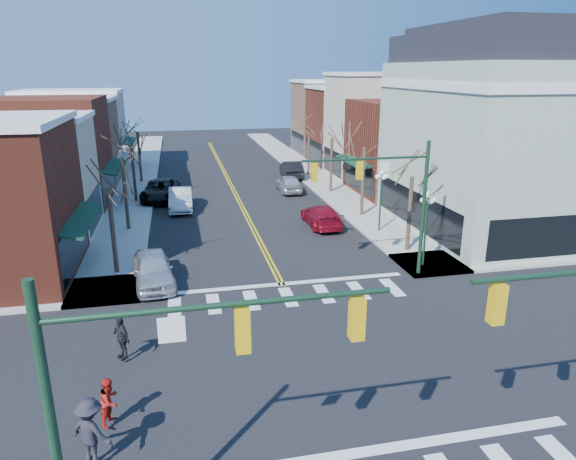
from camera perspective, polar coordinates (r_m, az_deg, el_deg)
ground at (r=19.81m, az=3.94°, el=-14.82°), size 160.00×160.00×0.00m
sidewalk_left at (r=37.76m, az=-17.68°, el=0.45°), size 3.50×70.00×0.15m
sidewalk_right at (r=39.93m, az=8.12°, el=2.02°), size 3.50×70.00×0.15m
bldg_left_stucco_a at (r=37.75m, az=-28.52°, el=4.91°), size 10.00×7.00×7.50m
bldg_left_brick_b at (r=45.29m, az=-25.96°, el=7.68°), size 10.00×9.00×8.50m
bldg_left_tan at (r=53.32m, az=-23.95°, el=8.77°), size 10.00×7.50×7.80m
bldg_left_stucco_b at (r=60.85m, az=-22.60°, el=10.02°), size 10.00×8.00×8.20m
bldg_right_brick_a at (r=46.94m, az=13.75°, el=8.90°), size 10.00×8.50×8.00m
bldg_right_stucco at (r=53.85m, az=10.23°, el=11.22°), size 10.00×7.00×10.00m
bldg_right_brick_b at (r=60.90m, az=7.50°, el=11.32°), size 10.00×8.00×8.50m
bldg_right_tan at (r=68.43m, az=5.24°, el=12.26°), size 10.00×8.00×9.00m
victorian_corner at (r=37.46m, az=22.94°, el=10.10°), size 12.25×14.25×13.30m
traffic_mast_near_left at (r=10.47m, az=-14.72°, el=-17.15°), size 6.60×0.28×7.20m
traffic_mast_far_right at (r=26.30m, az=11.37°, el=4.23°), size 6.60×0.28×7.20m
lamppost_corner at (r=28.81m, az=15.16°, el=1.52°), size 0.36×0.36×4.33m
lamppost_midblock at (r=34.52m, az=10.31°, el=4.43°), size 0.36×0.36×4.33m
tree_left_a at (r=28.49m, az=-18.88°, el=-0.22°), size 0.24×0.24×4.76m
tree_left_b at (r=36.15m, az=-17.61°, el=3.75°), size 0.24×0.24×5.04m
tree_left_c at (r=43.99m, az=-16.74°, el=5.83°), size 0.24×0.24×4.55m
tree_left_d at (r=51.82m, az=-16.16°, el=7.73°), size 0.24×0.24×4.90m
tree_right_a at (r=31.22m, az=13.34°, el=1.62°), size 0.24×0.24×4.62m
tree_right_b at (r=38.31m, az=8.30°, el=5.23°), size 0.24×0.24×5.18m
tree_right_c at (r=45.77m, az=4.82°, el=7.11°), size 0.24×0.24×4.83m
tree_right_d at (r=53.36m, az=2.31°, el=8.70°), size 0.24×0.24×4.97m
car_left_near at (r=27.07m, az=-14.76°, el=-4.27°), size 2.49×5.00×1.64m
car_left_mid at (r=41.14m, az=-11.85°, el=3.36°), size 1.84×5.07×1.66m
car_left_far at (r=44.64m, az=-13.98°, el=4.32°), size 3.47×6.30×1.67m
car_right_near at (r=36.10m, az=3.73°, el=1.59°), size 2.07×5.07×1.47m
car_right_mid at (r=46.22m, az=0.09°, el=5.20°), size 1.90×4.59×1.55m
car_right_far at (r=52.37m, az=0.38°, el=6.74°), size 2.13×5.32×1.72m
pedestrian_red_b at (r=17.29m, az=-19.18°, el=-17.50°), size 0.83×0.92×1.55m
pedestrian_dark_a at (r=20.50m, az=-18.04°, el=-11.31°), size 0.91×1.04×1.69m
pedestrian_dark_b at (r=15.93m, az=-21.04°, el=-20.15°), size 1.47×1.32×1.98m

